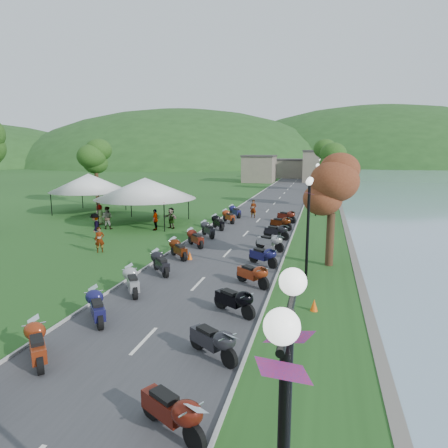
# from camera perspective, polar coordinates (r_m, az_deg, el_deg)

# --- Properties ---
(road) EXTENTS (7.00, 120.00, 0.02)m
(road) POSITION_cam_1_polar(r_m,az_deg,el_deg) (42.35, 6.22, 1.88)
(road) COLOR #3A3A3D
(road) RESTS_ON ground
(hills_backdrop) EXTENTS (360.00, 120.00, 76.00)m
(hills_backdrop) POSITION_cam_1_polar(r_m,az_deg,el_deg) (201.67, 12.60, 8.52)
(hills_backdrop) COLOR #285621
(hills_backdrop) RESTS_ON ground
(far_building) EXTENTS (18.00, 16.00, 5.00)m
(far_building) POSITION_cam_1_polar(r_m,az_deg,el_deg) (86.91, 9.08, 7.89)
(far_building) COLOR slate
(far_building) RESTS_ON ground
(moto_row_left) EXTENTS (2.60, 41.83, 1.10)m
(moto_row_left) POSITION_cam_1_polar(r_m,az_deg,el_deg) (19.76, -11.00, -6.75)
(moto_row_left) COLOR #331411
(moto_row_left) RESTS_ON ground
(moto_row_right) EXTENTS (2.60, 33.52, 1.10)m
(moto_row_right) POSITION_cam_1_polar(r_m,az_deg,el_deg) (20.73, 4.73, -5.77)
(moto_row_right) COLOR #331411
(moto_row_right) RESTS_ON ground
(vendor_tent_main) EXTENTS (5.82, 5.82, 4.00)m
(vendor_tent_main) POSITION_cam_1_polar(r_m,az_deg,el_deg) (35.38, -11.12, 3.28)
(vendor_tent_main) COLOR silver
(vendor_tent_main) RESTS_ON ground
(vendor_tent_side) EXTENTS (5.21, 5.21, 4.00)m
(vendor_tent_side) POSITION_cam_1_polar(r_m,az_deg,el_deg) (42.92, -18.66, 4.18)
(vendor_tent_side) COLOR silver
(vendor_tent_side) RESTS_ON ground
(tree_lakeside) EXTENTS (2.42, 2.42, 6.72)m
(tree_lakeside) POSITION_cam_1_polar(r_m,az_deg,el_deg) (22.46, 15.13, 2.50)
(tree_lakeside) COLOR #2C5B1B
(tree_lakeside) RESTS_ON ground
(pedestrian_a) EXTENTS (0.73, 0.68, 1.62)m
(pedestrian_a) POSITION_cam_1_polar(r_m,az_deg,el_deg) (26.41, -17.25, -3.87)
(pedestrian_a) COLOR slate
(pedestrian_a) RESTS_ON ground
(pedestrian_b) EXTENTS (0.97, 0.64, 1.85)m
(pedestrian_b) POSITION_cam_1_polar(r_m,az_deg,el_deg) (33.93, -16.29, -0.67)
(pedestrian_b) COLOR slate
(pedestrian_b) RESTS_ON ground
(pedestrian_c) EXTENTS (1.00, 1.30, 1.87)m
(pedestrian_c) POSITION_cam_1_polar(r_m,az_deg,el_deg) (30.38, -17.82, -2.05)
(pedestrian_c) COLOR slate
(pedestrian_c) RESTS_ON ground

